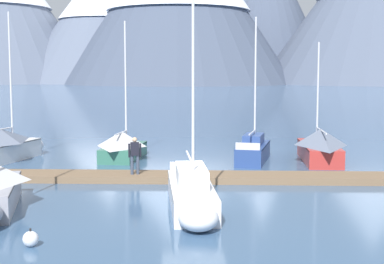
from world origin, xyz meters
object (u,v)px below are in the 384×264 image
sailboat_mid_dock_port (124,145)px  person_on_dock (135,153)px  sailboat_nearest_berth (7,145)px  sailboat_far_berth (254,149)px  mooring_buoy_inner_mooring (31,239)px  sailboat_mid_dock_starboard (192,193)px  sailboat_outer_slip (319,145)px

sailboat_mid_dock_port → person_on_dock: (1.20, -6.70, 0.51)m
sailboat_nearest_berth → sailboat_far_berth: bearing=-0.6°
sailboat_nearest_berth → mooring_buoy_inner_mooring: bearing=-70.7°
sailboat_nearest_berth → sailboat_far_berth: (13.70, -0.13, -0.25)m
sailboat_mid_dock_starboard → sailboat_far_berth: 11.91m
sailboat_outer_slip → mooring_buoy_inner_mooring: (-11.73, -15.43, -0.64)m
sailboat_mid_dock_starboard → person_on_dock: (-2.52, 5.51, 0.66)m
person_on_dock → sailboat_outer_slip: bearing=30.5°
sailboat_mid_dock_port → sailboat_outer_slip: size_ratio=1.14×
sailboat_nearest_berth → sailboat_mid_dock_starboard: size_ratio=0.96×
sailboat_mid_dock_port → sailboat_far_berth: bearing=-6.6°
sailboat_mid_dock_port → sailboat_outer_slip: sailboat_mid_dock_port is taller
sailboat_nearest_berth → sailboat_outer_slip: bearing=-1.1°
person_on_dock → mooring_buoy_inner_mooring: (-2.10, -9.77, -1.04)m
sailboat_mid_dock_port → sailboat_outer_slip: bearing=-5.4°
sailboat_mid_dock_starboard → mooring_buoy_inner_mooring: (-4.62, -4.26, -0.38)m
sailboat_far_berth → mooring_buoy_inner_mooring: (-8.19, -15.62, -0.39)m
sailboat_nearest_berth → mooring_buoy_inner_mooring: sailboat_nearest_berth is taller
mooring_buoy_inner_mooring → sailboat_mid_dock_port: bearing=86.9°
sailboat_far_berth → person_on_dock: size_ratio=4.66×
sailboat_mid_dock_port → sailboat_outer_slip: 10.88m
sailboat_far_berth → sailboat_mid_dock_port: bearing=173.4°
sailboat_mid_dock_port → mooring_buoy_inner_mooring: sailboat_mid_dock_port is taller
sailboat_nearest_berth → person_on_dock: (7.61, -5.99, 0.39)m
sailboat_mid_dock_starboard → sailboat_outer_slip: size_ratio=1.26×
sailboat_mid_dock_port → sailboat_outer_slip: (10.83, -1.03, 0.12)m
sailboat_outer_slip → person_on_dock: bearing=-149.5°
sailboat_mid_dock_starboard → person_on_dock: size_ratio=5.07×
sailboat_nearest_berth → sailboat_mid_dock_starboard: sailboat_mid_dock_starboard is taller
sailboat_nearest_berth → sailboat_far_berth: sailboat_nearest_berth is taller
sailboat_mid_dock_starboard → sailboat_outer_slip: (7.11, 11.18, 0.26)m
sailboat_outer_slip → person_on_dock: 11.18m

